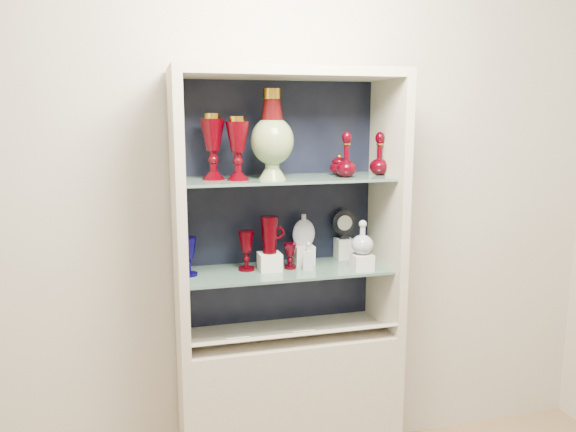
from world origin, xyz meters
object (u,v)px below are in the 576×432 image
object	(u,v)px
lidded_bowl	(339,164)
clear_square_bottle	(308,256)
cameo_medallion	(344,224)
clear_round_decanter	(362,238)
pedestal_lamp_right	(238,148)
ruby_pitcher	(269,235)
ruby_goblet_tall	(246,251)
enamel_urn	(272,134)
flat_flask	(304,229)
ruby_decanter_a	(347,152)
cobalt_goblet	(189,256)
ruby_goblet_small	(290,256)
pedestal_lamp_left	(213,147)
ruby_decanter_b	(380,152)

from	to	relation	value
lidded_bowl	clear_square_bottle	xyz separation A→B (m)	(-0.17, -0.07, -0.40)
cameo_medallion	lidded_bowl	bearing A→B (deg)	-128.51
clear_square_bottle	clear_round_decanter	xyz separation A→B (m)	(0.24, -0.06, 0.08)
pedestal_lamp_right	ruby_pitcher	size ratio (longest dim) A/B	1.60
ruby_goblet_tall	clear_square_bottle	xyz separation A→B (m)	(0.27, -0.06, -0.03)
enamel_urn	flat_flask	size ratio (longest dim) A/B	2.50
ruby_decanter_a	cobalt_goblet	size ratio (longest dim) A/B	1.33
ruby_goblet_small	pedestal_lamp_left	bearing A→B (deg)	179.39
ruby_decanter_b	ruby_goblet_tall	size ratio (longest dim) A/B	1.16
ruby_goblet_tall	clear_round_decanter	bearing A→B (deg)	-13.24
ruby_decanter_a	flat_flask	bearing A→B (deg)	142.10
pedestal_lamp_right	enamel_urn	xyz separation A→B (m)	(0.15, -0.00, 0.06)
pedestal_lamp_left	enamel_urn	distance (m)	0.26
cobalt_goblet	ruby_goblet_small	bearing A→B (deg)	-0.54
ruby_pitcher	clear_square_bottle	size ratio (longest dim) A/B	1.30
cameo_medallion	flat_flask	bearing A→B (deg)	-168.90
pedestal_lamp_right	pedestal_lamp_left	bearing A→B (deg)	152.16
clear_square_bottle	cameo_medallion	size ratio (longest dim) A/B	0.90
clear_square_bottle	clear_round_decanter	distance (m)	0.26
pedestal_lamp_left	lidded_bowl	distance (m)	0.59
enamel_urn	cobalt_goblet	bearing A→B (deg)	171.67
lidded_bowl	ruby_goblet_tall	xyz separation A→B (m)	(-0.44, -0.01, -0.38)
lidded_bowl	ruby_goblet_small	distance (m)	0.48
enamel_urn	lidded_bowl	size ratio (longest dim) A/B	3.89
ruby_goblet_small	ruby_pitcher	xyz separation A→B (m)	(-0.10, -0.01, 0.11)
clear_round_decanter	ruby_pitcher	bearing A→B (deg)	167.61
pedestal_lamp_right	enamel_urn	size ratio (longest dim) A/B	0.70
pedestal_lamp_right	ruby_decanter_b	size ratio (longest dim) A/B	1.28
flat_flask	ruby_pitcher	bearing A→B (deg)	-160.48
ruby_pitcher	flat_flask	world-z (taller)	ruby_pitcher
pedestal_lamp_left	clear_square_bottle	world-z (taller)	pedestal_lamp_left
lidded_bowl	pedestal_lamp_right	bearing A→B (deg)	-170.60
ruby_pitcher	clear_square_bottle	bearing A→B (deg)	-8.57
enamel_urn	cobalt_goblet	world-z (taller)	enamel_urn
ruby_decanter_a	ruby_goblet_small	bearing A→B (deg)	165.88
ruby_pitcher	ruby_goblet_small	bearing A→B (deg)	6.03
ruby_decanter_a	clear_square_bottle	size ratio (longest dim) A/B	1.76
ruby_decanter_b	clear_round_decanter	xyz separation A→B (m)	(-0.11, -0.08, -0.38)
clear_square_bottle	cobalt_goblet	bearing A→B (deg)	175.23
ruby_pitcher	clear_round_decanter	world-z (taller)	ruby_pitcher
cobalt_goblet	ruby_goblet_tall	size ratio (longest dim) A/B	0.94
flat_flask	ruby_decanter_b	bearing A→B (deg)	-13.85
lidded_bowl	cameo_medallion	size ratio (longest dim) A/B	0.68
ruby_decanter_a	clear_round_decanter	bearing A→B (deg)	-26.34
ruby_decanter_a	enamel_urn	bearing A→B (deg)	177.95
clear_round_decanter	pedestal_lamp_right	bearing A→B (deg)	175.07
pedestal_lamp_right	ruby_goblet_small	world-z (taller)	pedestal_lamp_right
pedestal_lamp_left	enamel_urn	size ratio (longest dim) A/B	0.73
clear_round_decanter	cameo_medallion	world-z (taller)	cameo_medallion
cobalt_goblet	ruby_pitcher	bearing A→B (deg)	-1.59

